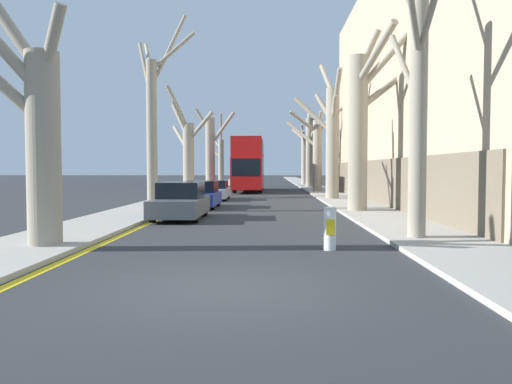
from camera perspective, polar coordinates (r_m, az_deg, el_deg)
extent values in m
plane|color=#2B2D30|center=(8.48, -3.55, -10.94)|extent=(300.00, 300.00, 0.00)
cube|color=#A39E93|center=(58.56, -4.28, 0.75)|extent=(2.78, 120.00, 0.12)
cube|color=#A39E93|center=(58.42, 6.08, 0.73)|extent=(2.78, 120.00, 0.12)
cube|color=tan|center=(30.34, 23.19, 11.46)|extent=(10.00, 31.03, 13.51)
cube|color=#6B5E4C|center=(28.53, 13.57, 1.08)|extent=(0.12, 30.41, 2.50)
cube|color=yellow|center=(58.42, -2.75, 0.69)|extent=(0.24, 120.00, 0.01)
cylinder|color=gray|center=(13.38, -23.11, 4.31)|extent=(0.82, 0.82, 4.86)
cylinder|color=gray|center=(14.48, -27.07, 17.59)|extent=(2.37, 0.60, 3.13)
cylinder|color=gray|center=(13.27, -22.35, 15.26)|extent=(1.13, 1.00, 1.87)
cylinder|color=gray|center=(13.60, -27.04, 14.43)|extent=(1.81, 1.27, 2.19)
cylinder|color=gray|center=(24.00, -11.81, 6.27)|extent=(0.49, 0.49, 7.07)
cylinder|color=gray|center=(24.70, -9.97, 15.59)|extent=(1.72, 0.78, 3.50)
cylinder|color=gray|center=(25.67, -12.19, 14.82)|extent=(0.98, 2.31, 1.85)
cylinder|color=gray|center=(25.09, -12.51, 13.30)|extent=(1.08, 1.46, 3.03)
cylinder|color=gray|center=(24.53, -9.50, 15.55)|extent=(2.10, 0.52, 1.92)
cylinder|color=gray|center=(34.56, -7.71, 3.56)|extent=(0.76, 0.76, 5.11)
cylinder|color=gray|center=(35.38, -8.61, 8.00)|extent=(1.61, 1.46, 2.58)
cylinder|color=gray|center=(34.68, -8.91, 9.48)|extent=(1.64, 0.82, 3.01)
cylinder|color=gray|center=(35.86, -8.55, 6.05)|extent=(1.71, 2.53, 2.07)
cylinder|color=gray|center=(34.51, -8.58, 8.28)|extent=(1.27, 0.96, 2.44)
cylinder|color=gray|center=(34.11, -6.38, 7.46)|extent=(2.05, 1.21, 2.05)
cylinder|color=gray|center=(45.86, -5.26, 4.32)|extent=(0.85, 0.85, 6.68)
cylinder|color=gray|center=(47.04, -5.17, 6.36)|extent=(0.41, 2.45, 2.52)
cylinder|color=gray|center=(45.40, -3.93, 7.16)|extent=(2.57, 1.28, 3.10)
cylinder|color=gray|center=(46.13, -6.08, 8.14)|extent=(1.53, 0.31, 2.19)
cylinder|color=gray|center=(56.28, -4.01, 3.29)|extent=(0.62, 0.62, 5.27)
cylinder|color=gray|center=(57.33, -4.67, 5.80)|extent=(1.73, 2.02, 1.88)
cylinder|color=gray|center=(57.04, -4.80, 4.69)|extent=(1.91, 1.53, 1.65)
cylinder|color=gray|center=(55.71, -4.03, 7.27)|extent=(0.38, 1.71, 3.26)
cylinder|color=gray|center=(57.06, -4.05, 4.50)|extent=(0.44, 1.67, 1.46)
cylinder|color=gray|center=(14.42, 18.03, 8.12)|extent=(0.49, 0.49, 6.80)
cylinder|color=gray|center=(15.09, 16.63, 13.35)|extent=(0.68, 1.31, 2.18)
cylinder|color=gray|center=(13.96, 19.33, 18.77)|extent=(0.21, 2.09, 1.70)
cylinder|color=gray|center=(13.81, 17.36, 19.67)|extent=(1.22, 2.29, 2.15)
cylinder|color=gray|center=(23.16, 11.56, 6.43)|extent=(0.87, 0.87, 7.08)
cylinder|color=gray|center=(23.58, 12.71, 15.40)|extent=(1.17, 0.76, 1.93)
cylinder|color=gray|center=(22.24, 13.47, 15.04)|extent=(1.20, 3.23, 2.12)
cylinder|color=gray|center=(23.48, 14.41, 14.28)|extent=(2.43, 1.02, 2.67)
cylinder|color=gray|center=(24.11, 13.87, 10.93)|extent=(2.39, 1.46, 1.88)
cylinder|color=gray|center=(32.34, 8.74, 5.39)|extent=(0.85, 0.85, 7.12)
cylinder|color=gray|center=(31.47, 9.15, 10.77)|extent=(0.43, 2.57, 3.14)
cylinder|color=gray|center=(33.03, 7.83, 9.43)|extent=(1.31, 1.49, 2.09)
cylinder|color=gray|center=(33.62, 8.12, 12.56)|extent=(0.91, 2.02, 2.34)
cylinder|color=gray|center=(32.82, 6.62, 8.67)|extent=(2.63, 1.28, 2.56)
cylinder|color=gray|center=(31.87, 8.94, 9.59)|extent=(0.32, 1.55, 1.50)
cylinder|color=gray|center=(42.56, 7.03, 4.04)|extent=(0.78, 0.78, 6.09)
cylinder|color=gray|center=(43.31, 5.32, 6.55)|extent=(2.73, 1.82, 2.45)
cylinder|color=gray|center=(42.36, 8.81, 8.55)|extent=(2.76, 1.44, 2.62)
cylinder|color=gray|center=(42.32, 5.51, 7.95)|extent=(2.55, 0.94, 1.93)
cylinder|color=gray|center=(42.11, 7.24, 7.83)|extent=(0.46, 1.50, 1.93)
cylinder|color=gray|center=(52.28, 6.14, 4.43)|extent=(0.80, 0.80, 7.26)
cylinder|color=gray|center=(53.67, 6.08, 8.48)|extent=(0.31, 2.47, 2.42)
cylinder|color=gray|center=(53.13, 6.43, 7.49)|extent=(0.96, 1.64, 2.32)
cylinder|color=gray|center=(51.92, 6.51, 6.67)|extent=(0.93, 1.33, 1.99)
cylinder|color=gray|center=(61.67, 5.58, 3.55)|extent=(0.82, 0.82, 5.96)
cylinder|color=gray|center=(62.59, 4.88, 6.55)|extent=(1.74, 1.97, 1.67)
cylinder|color=gray|center=(60.96, 5.42, 6.42)|extent=(0.82, 1.96, 2.68)
cylinder|color=gray|center=(60.97, 5.49, 6.44)|extent=(0.63, 1.83, 1.22)
cylinder|color=gray|center=(62.27, 6.28, 4.34)|extent=(1.87, 1.36, 1.35)
cube|color=red|center=(44.77, -0.79, 2.18)|extent=(2.48, 11.91, 2.56)
cube|color=red|center=(44.81, -0.79, 4.81)|extent=(2.43, 11.67, 1.54)
cube|color=#A91111|center=(44.84, -0.79, 5.87)|extent=(2.43, 11.67, 0.12)
cube|color=black|center=(44.77, -0.79, 2.81)|extent=(2.51, 10.48, 1.33)
cube|color=black|center=(44.81, -0.79, 4.91)|extent=(2.51, 10.48, 1.17)
cube|color=black|center=(38.84, -1.16, 2.84)|extent=(2.23, 0.06, 1.40)
cylinder|color=black|center=(41.29, -2.48, 0.65)|extent=(0.30, 1.11, 1.11)
cylinder|color=black|center=(41.19, 0.48, 0.65)|extent=(0.30, 1.11, 1.11)
cylinder|color=black|center=(48.18, -1.89, 0.94)|extent=(0.30, 1.11, 1.11)
cylinder|color=black|center=(48.10, 0.65, 0.93)|extent=(0.30, 1.11, 1.11)
cube|color=#4C5156|center=(20.03, -8.66, -1.64)|extent=(1.84, 4.29, 0.65)
cube|color=black|center=(20.24, -8.54, 0.24)|extent=(1.62, 2.23, 0.63)
cylinder|color=black|center=(18.95, -11.76, -2.45)|extent=(0.20, 0.65, 0.65)
cylinder|color=black|center=(18.65, -6.91, -2.50)|extent=(0.20, 0.65, 0.65)
cylinder|color=black|center=(21.46, -10.17, -1.85)|extent=(0.20, 0.65, 0.65)
cylinder|color=black|center=(21.19, -5.87, -1.88)|extent=(0.20, 0.65, 0.65)
cube|color=navy|center=(25.77, -6.35, -0.73)|extent=(1.76, 4.33, 0.60)
cube|color=black|center=(25.99, -6.27, 0.62)|extent=(1.55, 2.25, 0.60)
cylinder|color=black|center=(24.62, -8.54, -1.26)|extent=(0.20, 0.66, 0.66)
cylinder|color=black|center=(24.39, -4.97, -1.28)|extent=(0.20, 0.66, 0.66)
cylinder|color=black|center=(27.17, -7.58, -0.89)|extent=(0.20, 0.66, 0.66)
cylinder|color=black|center=(26.97, -4.34, -0.90)|extent=(0.20, 0.66, 0.66)
cube|color=#9EA3AD|center=(32.04, -4.78, -0.10)|extent=(1.77, 4.02, 0.56)
cube|color=black|center=(32.25, -4.73, 0.87)|extent=(1.56, 2.09, 0.51)
cylinder|color=black|center=(30.95, -6.45, -0.49)|extent=(0.20, 0.62, 0.62)
cylinder|color=black|center=(30.77, -3.59, -0.49)|extent=(0.20, 0.62, 0.62)
cylinder|color=black|center=(33.33, -5.87, -0.26)|extent=(0.20, 0.62, 0.62)
cylinder|color=black|center=(33.17, -3.21, -0.27)|extent=(0.20, 0.62, 0.62)
cylinder|color=white|center=(12.39, 8.43, -4.16)|extent=(0.31, 0.31, 1.06)
cube|color=yellow|center=(12.23, 8.52, -4.00)|extent=(0.21, 0.01, 0.38)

